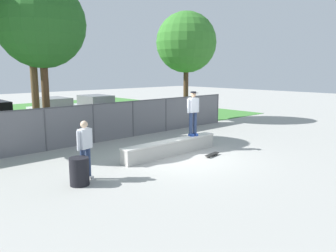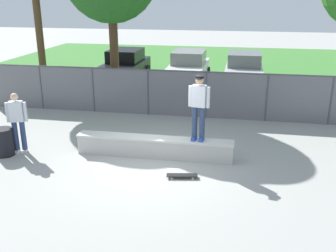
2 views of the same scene
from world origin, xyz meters
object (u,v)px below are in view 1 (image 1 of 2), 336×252
tree_far (186,43)px  car_silver (97,108)px  bystander (85,148)px  trash_bin (79,171)px  skateboard (212,154)px  tree_near_right (29,3)px  car_white (54,112)px  skateboarder (193,111)px  tree_mid (41,24)px  concrete_ledge (171,147)px

tree_far → car_silver: 7.13m
bystander → trash_bin: bystander is taller
skateboard → tree_near_right: size_ratio=0.10×
car_silver → bystander: bystander is taller
tree_far → car_white: bearing=152.0°
skateboarder → car_silver: (1.28, 9.67, -0.78)m
tree_mid → bystander: tree_mid is taller
tree_mid → tree_far: bearing=5.3°
tree_near_right → tree_mid: bearing=-75.1°
concrete_ledge → tree_near_right: size_ratio=0.58×
tree_near_right → car_silver: 8.60m
skateboard → tree_mid: tree_mid is taller
car_white → trash_bin: bearing=-111.0°
skateboarder → bystander: bearing=-174.9°
skateboard → car_white: 11.14m
skateboard → trash_bin: trash_bin is taller
tree_far → trash_bin: 13.88m
skateboarder → skateboard: skateboarder is taller
concrete_ledge → skateboarder: size_ratio=2.48×
car_white → trash_bin: (-4.03, -10.51, -0.43)m
tree_far → trash_bin: bearing=-149.5°
concrete_ledge → car_silver: bearing=75.3°
car_white → trash_bin: 11.26m
skateboard → car_silver: 11.07m
tree_mid → trash_bin: bearing=-105.2°
skateboard → trash_bin: 5.38m
skateboard → car_silver: (1.54, 10.94, 0.77)m
tree_near_right → tree_mid: (0.18, -0.68, -0.94)m
trash_bin → skateboard: bearing=-5.7°
concrete_ledge → trash_bin: (-4.33, -0.70, 0.11)m
bystander → skateboard: bearing=-9.1°
skateboard → bystander: bearing=170.9°
concrete_ledge → bystander: bearing=-173.7°
car_white → bystander: size_ratio=2.32×
car_silver → skateboard: bearing=-98.0°
car_white → bystander: bystander is taller
skateboard → tree_far: tree_far is taller
skateboarder → tree_mid: (-4.03, 5.01, 3.56)m
tree_far → car_white: size_ratio=1.64×
concrete_ledge → skateboard: (1.01, -1.23, -0.22)m
tree_far → bystander: tree_far is taller
concrete_ledge → tree_near_right: tree_near_right is taller
tree_far → concrete_ledge: bearing=-139.5°
tree_far → car_white: (-7.26, 3.86, -4.16)m
skateboard → tree_far: bearing=50.4°
concrete_ledge → skateboard: 1.61m
tree_mid → trash_bin: tree_mid is taller
tree_far → car_silver: (-4.41, 3.77, -4.16)m
skateboarder → car_silver: bearing=82.5°
tree_near_right → bystander: 8.06m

